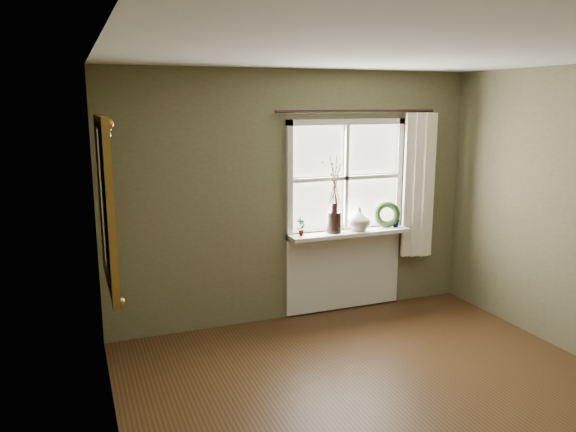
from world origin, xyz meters
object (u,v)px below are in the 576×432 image
at_px(dark_jug, 334,222).
at_px(wreath, 387,217).
at_px(cream_vase, 359,219).
at_px(gilt_mirror, 105,203).

distance_m(dark_jug, wreath, 0.66).
xyz_separation_m(cream_vase, wreath, (0.37, 0.04, -0.02)).
relative_size(wreath, gilt_mirror, 0.23).
relative_size(dark_jug, cream_vase, 0.89).
xyz_separation_m(dark_jug, gilt_mirror, (-2.33, -0.95, 0.52)).
bearing_deg(cream_vase, wreath, 6.23).
bearing_deg(wreath, dark_jug, -154.59).
height_order(dark_jug, wreath, wreath).
height_order(cream_vase, gilt_mirror, gilt_mirror).
relative_size(dark_jug, gilt_mirror, 0.17).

